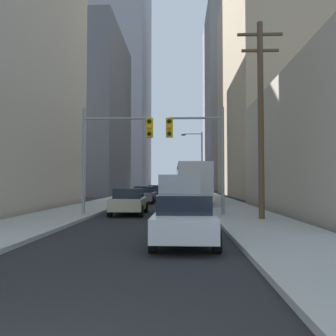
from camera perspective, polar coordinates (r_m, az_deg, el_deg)
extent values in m
cube|color=#9E9E99|center=(53.13, -5.03, -4.25)|extent=(3.68, 160.00, 0.15)
cube|color=#9E9E99|center=(52.84, 5.92, -4.26)|extent=(3.68, 160.00, 0.15)
cube|color=silver|center=(30.61, 3.90, -2.21)|extent=(2.76, 11.55, 2.90)
cube|color=black|center=(30.60, 1.54, -1.23)|extent=(0.26, 10.58, 0.80)
cube|color=red|center=(30.60, 1.54, -3.30)|extent=(0.25, 10.58, 0.28)
cylinder|color=black|center=(34.65, 1.75, -4.62)|extent=(0.32, 1.00, 1.00)
cylinder|color=black|center=(34.71, 5.65, -4.60)|extent=(0.32, 1.00, 1.00)
cylinder|color=black|center=(27.41, 1.66, -5.23)|extent=(0.32, 1.00, 1.00)
cylinder|color=black|center=(27.49, 6.58, -5.21)|extent=(0.32, 1.00, 1.00)
cube|color=#B7BABF|center=(19.16, 1.90, -4.08)|extent=(2.01, 5.20, 1.90)
cube|color=black|center=(21.75, 1.92, -2.77)|extent=(1.76, 0.02, 0.60)
cylinder|color=black|center=(20.89, -0.74, -6.54)|extent=(0.24, 0.72, 0.72)
cylinder|color=black|center=(20.89, 4.57, -6.54)|extent=(0.24, 0.72, 0.72)
cylinder|color=black|center=(17.58, -1.28, -7.35)|extent=(0.24, 0.72, 0.72)
cylinder|color=black|center=(17.57, 5.04, -7.34)|extent=(0.24, 0.72, 0.72)
cube|color=white|center=(10.91, 2.67, -8.96)|extent=(1.86, 4.23, 0.65)
cube|color=black|center=(10.70, 2.68, -5.86)|extent=(1.61, 1.92, 0.55)
cylinder|color=black|center=(12.30, -1.47, -9.73)|extent=(0.22, 0.64, 0.64)
cylinder|color=black|center=(12.32, 6.69, -9.70)|extent=(0.22, 0.64, 0.64)
cylinder|color=black|center=(9.65, -2.49, -11.79)|extent=(0.22, 0.64, 0.64)
cylinder|color=black|center=(9.67, 8.00, -11.75)|extent=(0.22, 0.64, 0.64)
cube|color=#C6B793|center=(20.63, -6.36, -5.79)|extent=(1.87, 4.23, 0.65)
cube|color=black|center=(20.46, -6.41, -4.14)|extent=(1.62, 1.93, 0.55)
cylinder|color=black|center=(22.12, -8.08, -6.39)|extent=(0.22, 0.64, 0.64)
cylinder|color=black|center=(21.88, -3.59, -6.45)|extent=(0.22, 0.64, 0.64)
cylinder|color=black|center=(19.49, -9.48, -6.94)|extent=(0.22, 0.64, 0.64)
cylinder|color=black|center=(19.22, -4.39, -7.03)|extent=(0.22, 0.64, 0.64)
cube|color=slate|center=(31.58, -3.86, -4.58)|extent=(1.90, 4.24, 0.65)
cube|color=black|center=(31.41, -3.89, -3.49)|extent=(1.63, 1.94, 0.55)
cylinder|color=black|center=(33.02, -5.12, -5.04)|extent=(0.22, 0.64, 0.64)
cylinder|color=black|center=(32.85, -2.11, -5.06)|extent=(0.22, 0.64, 0.64)
cylinder|color=black|center=(30.36, -5.75, -5.28)|extent=(0.22, 0.64, 0.64)
cylinder|color=black|center=(30.18, -2.49, -5.30)|extent=(0.22, 0.64, 0.64)
cube|color=#141E4C|center=(43.03, -2.08, -3.97)|extent=(1.85, 4.22, 0.65)
cube|color=black|center=(42.87, -2.10, -3.17)|extent=(1.61, 1.92, 0.55)
cylinder|color=black|center=(44.45, -3.07, -4.33)|extent=(0.22, 0.64, 0.64)
cylinder|color=black|center=(44.33, -0.84, -4.34)|extent=(0.22, 0.64, 0.64)
cylinder|color=black|center=(41.78, -3.40, -4.46)|extent=(0.22, 0.64, 0.64)
cylinder|color=black|center=(41.65, -1.03, -4.47)|extent=(0.22, 0.64, 0.64)
cube|color=navy|center=(49.80, 2.08, -3.74)|extent=(1.95, 4.26, 0.65)
cube|color=black|center=(49.64, 2.08, -3.05)|extent=(1.65, 1.96, 0.55)
cylinder|color=black|center=(51.16, 1.11, -4.06)|extent=(0.22, 0.64, 0.64)
cylinder|color=black|center=(51.16, 3.05, -4.06)|extent=(0.22, 0.64, 0.64)
cylinder|color=black|center=(48.47, 1.05, -4.16)|extent=(0.22, 0.64, 0.64)
cylinder|color=black|center=(48.47, 3.10, -4.16)|extent=(0.22, 0.64, 0.64)
cylinder|color=gray|center=(19.73, -13.60, 0.94)|extent=(0.18, 0.18, 6.00)
cylinder|color=gray|center=(19.60, -8.37, 7.99)|extent=(3.62, 0.12, 0.12)
cube|color=gold|center=(19.27, -3.04, 6.56)|extent=(0.38, 0.30, 1.05)
sphere|color=black|center=(19.16, -3.09, 7.64)|extent=(0.24, 0.24, 0.24)
sphere|color=#F9A514|center=(19.11, -3.09, 6.64)|extent=(0.24, 0.24, 0.24)
sphere|color=black|center=(19.06, -3.09, 5.63)|extent=(0.24, 0.24, 0.24)
cylinder|color=gray|center=(19.13, 8.91, 1.00)|extent=(0.18, 0.18, 6.00)
cylinder|color=gray|center=(19.30, 4.56, 8.13)|extent=(2.89, 0.12, 0.12)
cube|color=gold|center=(19.21, 0.23, 6.59)|extent=(0.38, 0.30, 1.05)
sphere|color=black|center=(19.10, 0.21, 7.68)|extent=(0.24, 0.24, 0.24)
sphere|color=#F9A514|center=(19.04, 0.21, 6.67)|extent=(0.24, 0.24, 0.24)
sphere|color=black|center=(18.99, 0.21, 5.65)|extent=(0.24, 0.24, 0.24)
cylinder|color=brown|center=(17.64, 14.91, 7.42)|extent=(0.28, 0.28, 9.73)
cube|color=brown|center=(18.82, 14.76, 20.32)|extent=(2.20, 0.12, 0.12)
cube|color=brown|center=(18.53, 14.79, 18.04)|extent=(1.80, 0.12, 0.12)
cylinder|color=gray|center=(39.18, 5.56, 0.42)|extent=(0.16, 0.16, 7.50)
cylinder|color=gray|center=(39.46, 4.04, 5.57)|extent=(2.06, 0.10, 0.10)
ellipsoid|color=#4C4C51|center=(39.43, 2.54, 5.43)|extent=(0.56, 0.32, 0.20)
cube|color=#4C515B|center=(55.30, -15.42, 8.38)|extent=(15.32, 18.48, 24.13)
cube|color=#93939E|center=(104.37, -9.89, 17.60)|extent=(22.73, 25.61, 74.68)
cube|color=tan|center=(51.89, 18.22, 12.89)|extent=(15.08, 26.66, 30.77)
cube|color=gray|center=(94.45, 12.03, 10.71)|extent=(18.70, 27.98, 46.11)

